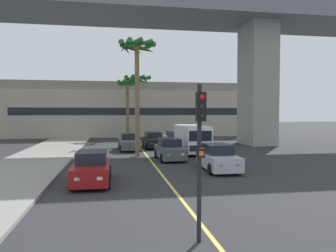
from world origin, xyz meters
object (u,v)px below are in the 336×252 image
car_queue_fifth (129,142)px  delivery_van (192,138)px  palm_tree_near_median (137,60)px  palm_tree_mid_median (127,92)px  traffic_light_median_near (200,141)px  car_queue_second (92,168)px  car_queue_third (170,150)px  palm_tree_far_median (137,88)px  car_queue_fourth (153,140)px  car_queue_sixth (175,139)px  car_queue_front (218,158)px

car_queue_fifth → delivery_van: delivery_van is taller
palm_tree_near_median → palm_tree_mid_median: 17.21m
car_queue_fifth → palm_tree_mid_median: 13.89m
palm_tree_near_median → traffic_light_median_near: bearing=-88.8°
car_queue_second → car_queue_fifth: size_ratio=0.99×
car_queue_fifth → palm_tree_near_median: size_ratio=0.46×
delivery_van → car_queue_second: bearing=-126.3°
car_queue_third → car_queue_fifth: 7.02m
delivery_van → palm_tree_far_median: 10.40m
car_queue_fifth → palm_tree_mid_median: palm_tree_mid_median is taller
palm_tree_near_median → car_queue_third: bearing=-44.2°
car_queue_third → traffic_light_median_near: traffic_light_median_near is taller
palm_tree_mid_median → car_queue_fourth: bearing=-79.9°
delivery_van → palm_tree_near_median: size_ratio=0.58×
palm_tree_far_median → delivery_van: bearing=-64.8°
car_queue_fifth → traffic_light_median_near: traffic_light_median_near is taller
car_queue_third → car_queue_fourth: same height
car_queue_sixth → delivery_van: 6.17m
car_queue_fourth → delivery_van: 5.69m
traffic_light_median_near → palm_tree_mid_median: (-0.35, 34.45, 3.41)m
palm_tree_far_median → car_queue_front: bearing=-77.7°
car_queue_second → car_queue_sixth: bearing=66.1°
palm_tree_near_median → palm_tree_far_median: size_ratio=1.22×
palm_tree_mid_median → car_queue_sixth: bearing=-66.6°
car_queue_front → car_queue_sixth: bearing=89.6°
car_queue_fifth → traffic_light_median_near: (0.76, -21.66, 1.99)m
car_queue_fifth → traffic_light_median_near: bearing=-88.0°
car_queue_sixth → palm_tree_far_median: palm_tree_far_median is taller
car_queue_third → car_queue_fifth: same height
car_queue_fourth → palm_tree_far_median: size_ratio=0.56×
car_queue_third → car_queue_second: bearing=-125.5°
palm_tree_near_median → palm_tree_far_median: palm_tree_near_median is taller
car_queue_second → car_queue_sixth: size_ratio=0.99×
car_queue_fifth → car_queue_third: bearing=-68.0°
car_queue_front → car_queue_fourth: bearing=99.9°
car_queue_fourth → car_queue_fifth: same height
car_queue_front → palm_tree_far_median: bearing=102.3°
palm_tree_mid_median → palm_tree_near_median: bearing=-90.0°
delivery_van → car_queue_third: bearing=-128.0°
car_queue_fifth → palm_tree_mid_median: size_ratio=0.54×
car_queue_fourth → traffic_light_median_near: size_ratio=0.99×
car_queue_front → traffic_light_median_near: 11.19m
car_queue_front → car_queue_sixth: size_ratio=1.00×
car_queue_front → car_queue_sixth: same height
traffic_light_median_near → palm_tree_mid_median: 34.62m
car_queue_second → traffic_light_median_near: (3.27, -7.96, 1.99)m
car_queue_second → car_queue_third: same height
car_queue_sixth → palm_tree_near_median: size_ratio=0.45×
car_queue_fifth → car_queue_sixth: (4.77, 2.73, 0.00)m
car_queue_sixth → palm_tree_near_median: bearing=-121.6°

